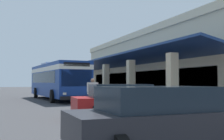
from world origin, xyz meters
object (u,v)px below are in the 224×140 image
potted_palm (88,90)px  parked_sedan_red (123,101)px  transit_bus (57,79)px  pedestrian (93,91)px  parked_sedan_charcoal (162,118)px

potted_palm → parked_sedan_red: bearing=-12.2°
parked_sedan_red → potted_palm: size_ratio=1.77×
transit_bus → pedestrian: (8.12, 0.80, -0.84)m
transit_bus → potted_palm: bearing=146.4°
parked_sedan_red → pedestrian: size_ratio=2.54×
parked_sedan_charcoal → parked_sedan_red: bearing=165.3°
potted_palm → pedestrian: bearing=-15.2°
pedestrian → potted_palm: potted_palm is taller
parked_sedan_charcoal → parked_sedan_red: (-5.51, 1.44, 0.00)m
parked_sedan_red → pedestrian: (-5.55, 0.34, 0.26)m
transit_bus → parked_sedan_red: size_ratio=2.51×
potted_palm → transit_bus: bearing=-33.6°
pedestrian → potted_palm: size_ratio=0.70×
pedestrian → parked_sedan_charcoal: bearing=-9.2°
transit_bus → parked_sedan_red: bearing=1.9°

